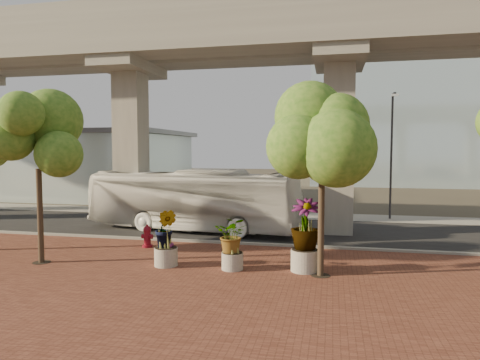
# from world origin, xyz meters

# --- Properties ---
(ground) EXTENTS (160.00, 160.00, 0.00)m
(ground) POSITION_xyz_m (0.00, 0.00, 0.00)
(ground) COLOR #383129
(ground) RESTS_ON ground
(brick_plaza) EXTENTS (70.00, 13.00, 0.06)m
(brick_plaza) POSITION_xyz_m (0.00, -8.00, 0.03)
(brick_plaza) COLOR brown
(brick_plaza) RESTS_ON ground
(asphalt_road) EXTENTS (90.00, 8.00, 0.04)m
(asphalt_road) POSITION_xyz_m (0.00, 2.00, 0.02)
(asphalt_road) COLOR black
(asphalt_road) RESTS_ON ground
(curb_strip) EXTENTS (70.00, 0.25, 0.16)m
(curb_strip) POSITION_xyz_m (0.00, -2.00, 0.08)
(curb_strip) COLOR gray
(curb_strip) RESTS_ON ground
(far_sidewalk) EXTENTS (90.00, 3.00, 0.06)m
(far_sidewalk) POSITION_xyz_m (0.00, 7.50, 0.03)
(far_sidewalk) COLOR gray
(far_sidewalk) RESTS_ON ground
(transit_viaduct) EXTENTS (72.00, 5.60, 12.40)m
(transit_viaduct) POSITION_xyz_m (0.00, 2.00, 7.29)
(transit_viaduct) COLOR #9A968C
(transit_viaduct) RESTS_ON ground
(station_pavilion) EXTENTS (23.00, 13.00, 6.30)m
(station_pavilion) POSITION_xyz_m (-20.00, 16.00, 3.22)
(station_pavilion) COLOR silver
(station_pavilion) RESTS_ON ground
(transit_bus) EXTENTS (12.46, 4.68, 3.39)m
(transit_bus) POSITION_xyz_m (-1.90, 1.05, 1.70)
(transit_bus) COLOR silver
(transit_bus) RESTS_ON ground
(fire_hydrant) EXTENTS (0.52, 0.47, 1.04)m
(fire_hydrant) POSITION_xyz_m (-2.54, -3.49, 0.56)
(fire_hydrant) COLOR maroon
(fire_hydrant) RESTS_ON ground
(planter_front) EXTENTS (1.80, 1.80, 1.97)m
(planter_front) POSITION_xyz_m (2.11, -6.24, 1.26)
(planter_front) COLOR gray
(planter_front) RESTS_ON ground
(planter_right) EXTENTS (2.50, 2.50, 2.67)m
(planter_right) POSITION_xyz_m (4.76, -5.90, 1.68)
(planter_right) COLOR gray
(planter_right) RESTS_ON ground
(planter_left) EXTENTS (1.99, 1.99, 2.19)m
(planter_left) POSITION_xyz_m (-0.50, -6.29, 1.39)
(planter_left) COLOR #AFA89E
(planter_left) RESTS_ON ground
(street_tree_near_west) EXTENTS (3.83, 3.83, 6.59)m
(street_tree_near_west) POSITION_xyz_m (-5.50, -6.89, 4.88)
(street_tree_near_west) COLOR #403324
(street_tree_near_west) RESTS_ON ground
(street_tree_near_east) EXTENTS (3.91, 3.91, 6.79)m
(street_tree_near_east) POSITION_xyz_m (5.35, -6.36, 5.05)
(street_tree_near_east) COLOR #403324
(street_tree_near_east) RESTS_ON ground
(streetlamp_west) EXTENTS (0.42, 1.24, 8.53)m
(streetlamp_west) POSITION_xyz_m (-9.02, 7.31, 4.98)
(streetlamp_west) COLOR #333338
(streetlamp_west) RESTS_ON ground
(streetlamp_east) EXTENTS (0.40, 1.16, 8.02)m
(streetlamp_east) POSITION_xyz_m (9.41, 7.39, 4.69)
(streetlamp_east) COLOR #323136
(streetlamp_east) RESTS_ON ground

